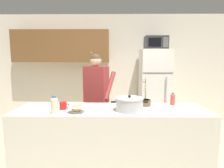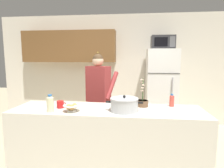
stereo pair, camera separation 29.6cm
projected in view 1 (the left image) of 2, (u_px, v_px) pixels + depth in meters
back_wall_unit at (102, 64)px, 4.62m from camera, size 6.00×0.48×2.60m
kitchen_island at (111, 142)px, 2.52m from camera, size 2.46×0.68×0.92m
refrigerator at (154, 89)px, 4.28m from camera, size 0.64×0.68×1.76m
microwave at (156, 43)px, 4.12m from camera, size 0.48×0.37×0.28m
person_near_pot at (96, 89)px, 3.33m from camera, size 0.61×0.57×1.64m
cooking_pot at (129, 104)px, 2.35m from camera, size 0.46×0.35×0.20m
coffee_mug at (63, 106)px, 2.43m from camera, size 0.13×0.09×0.10m
bread_bowl at (77, 109)px, 2.28m from camera, size 0.21×0.21×0.10m
bottle_near_edge at (54, 105)px, 2.23m from camera, size 0.08×0.08×0.22m
bottle_mid_counter at (173, 99)px, 2.65m from camera, size 0.06×0.06×0.17m
potted_orchid at (145, 101)px, 2.61m from camera, size 0.15×0.15×0.38m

